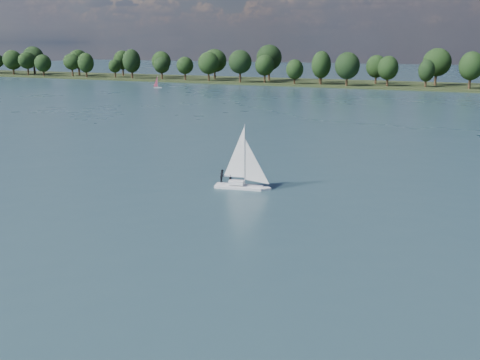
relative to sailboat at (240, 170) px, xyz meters
name	(u,v)px	position (x,y,z in m)	size (l,w,h in m)	color
ground	(316,121)	(-7.43, 59.70, -2.33)	(700.00, 700.00, 0.00)	#233342
far_shore	(391,86)	(-7.43, 171.70, -2.33)	(660.00, 40.00, 1.50)	black
sailboat	(240,170)	(0.00, 0.00, 0.00)	(6.55, 2.86, 8.34)	silver
dinghy_pink	(158,85)	(-90.17, 123.61, -1.16)	(3.28, 2.63, 4.95)	white
treeline	(365,66)	(-18.06, 168.25, 5.72)	(563.09, 74.03, 18.84)	black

